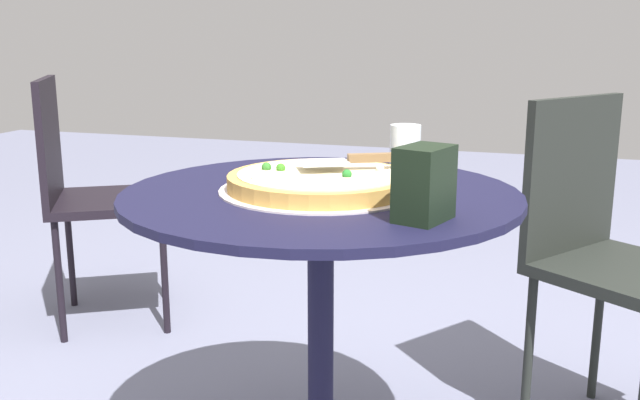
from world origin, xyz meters
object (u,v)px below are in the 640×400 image
patio_table (321,272)px  drinking_cup (405,148)px  pizza_server (351,160)px  pizza_on_tray (320,182)px  patio_chair_near (87,183)px  napkin_dispenser (424,184)px  patio_chair_far (603,242)px

patio_table → drinking_cup: drinking_cup is taller
patio_table → pizza_server: (0.05, -0.05, 0.23)m
pizza_on_tray → drinking_cup: (0.27, -0.12, 0.04)m
drinking_cup → patio_chair_near: size_ratio=0.12×
patio_chair_near → patio_table: bearing=-123.6°
pizza_on_tray → napkin_dispenser: napkin_dispenser is taller
pizza_on_tray → pizza_server: bearing=-47.3°
patio_chair_far → pizza_server: bearing=129.8°
napkin_dispenser → patio_chair_far: size_ratio=0.15×
pizza_on_tray → patio_chair_far: patio_chair_far is taller
napkin_dispenser → patio_chair_near: (0.90, 1.33, -0.26)m
pizza_on_tray → pizza_server: 0.08m
patio_table → patio_chair_near: patio_chair_near is taller
patio_chair_near → patio_chair_far: bearing=-97.8°
pizza_on_tray → patio_chair_far: bearing=-49.9°
pizza_on_tray → napkin_dispenser: size_ratio=3.23×
pizza_on_tray → pizza_server: size_ratio=1.99×
drinking_cup → napkin_dispenser: (-0.44, -0.12, 0.01)m
patio_table → pizza_server: 0.24m
pizza_on_tray → patio_chair_far: size_ratio=0.48×
napkin_dispenser → patio_chair_near: 1.63m
pizza_on_tray → pizza_server: (0.05, -0.05, 0.04)m
drinking_cup → patio_chair_far: 0.57m
patio_table → napkin_dispenser: 0.38m
drinking_cup → patio_chair_far: bearing=-64.4°
patio_chair_far → napkin_dispenser: bearing=152.7°
patio_table → pizza_server: size_ratio=3.91×
pizza_on_tray → pizza_server: pizza_server is taller
patio_chair_near → patio_chair_far: (-0.23, -1.68, 0.00)m
pizza_on_tray → patio_chair_near: bearing=56.4°
drinking_cup → patio_chair_near: (0.45, 1.21, -0.25)m
pizza_server → patio_table: bearing=135.3°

